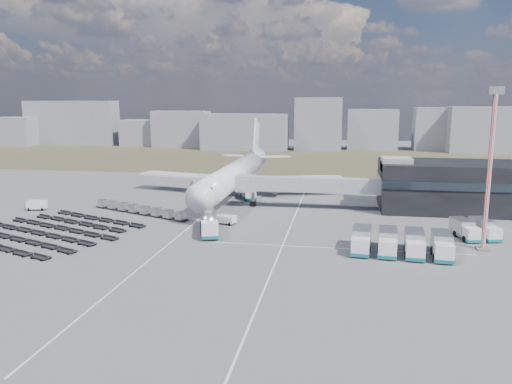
# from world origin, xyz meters

# --- Properties ---
(ground) EXTENTS (420.00, 420.00, 0.00)m
(ground) POSITION_xyz_m (0.00, 0.00, 0.00)
(ground) COLOR #565659
(ground) RESTS_ON ground
(grass_strip) EXTENTS (420.00, 90.00, 0.01)m
(grass_strip) POSITION_xyz_m (0.00, 110.00, 0.01)
(grass_strip) COLOR #443D28
(grass_strip) RESTS_ON ground
(lane_markings) EXTENTS (47.12, 110.00, 0.01)m
(lane_markings) POSITION_xyz_m (9.77, 3.00, 0.01)
(lane_markings) COLOR silver
(lane_markings) RESTS_ON ground
(terminal) EXTENTS (30.40, 16.40, 11.00)m
(terminal) POSITION_xyz_m (47.77, 23.96, 5.25)
(terminal) COLOR black
(terminal) RESTS_ON ground
(jet_bridge) EXTENTS (30.30, 3.80, 7.05)m
(jet_bridge) POSITION_xyz_m (15.90, 20.42, 5.05)
(jet_bridge) COLOR #939399
(jet_bridge) RESTS_ON ground
(airliner) EXTENTS (51.59, 64.53, 17.62)m
(airliner) POSITION_xyz_m (0.00, 32.38, 5.29)
(airliner) COLOR white
(airliner) RESTS_ON ground
(skyline) EXTENTS (305.59, 26.09, 24.01)m
(skyline) POSITION_xyz_m (13.43, 151.23, 9.80)
(skyline) COLOR gray
(skyline) RESTS_ON ground
(fuel_tanker) EXTENTS (5.99, 11.65, 3.65)m
(fuel_tanker) POSITION_xyz_m (2.56, -2.38, 1.83)
(fuel_tanker) COLOR white
(fuel_tanker) RESTS_ON ground
(pushback_tug) EXTENTS (4.01, 2.88, 1.59)m
(pushback_tug) POSITION_xyz_m (4.00, 4.07, 0.80)
(pushback_tug) COLOR white
(pushback_tug) RESTS_ON ground
(utility_van) EXTENTS (4.14, 2.54, 2.10)m
(utility_van) POSITION_xyz_m (-37.53, 9.06, 1.05)
(utility_van) COLOR white
(utility_van) RESTS_ON ground
(catering_truck) EXTENTS (4.82, 6.84, 2.91)m
(catering_truck) POSITION_xyz_m (3.67, 28.27, 1.49)
(catering_truck) COLOR white
(catering_truck) RESTS_ON ground
(service_trucks_near) EXTENTS (14.88, 9.03, 3.17)m
(service_trucks_near) POSITION_xyz_m (33.85, -9.44, 1.72)
(service_trucks_near) COLOR white
(service_trucks_near) RESTS_ON ground
(service_trucks_far) EXTENTS (7.29, 8.13, 2.80)m
(service_trucks_far) POSITION_xyz_m (46.94, 1.71, 1.52)
(service_trucks_far) COLOR white
(service_trucks_far) RESTS_ON ground
(uld_row) EXTENTS (23.01, 11.05, 1.65)m
(uld_row) POSITION_xyz_m (-15.00, 9.13, 0.99)
(uld_row) COLOR black
(uld_row) RESTS_ON ground
(baggage_dollies) EXTENTS (32.36, 30.39, 0.72)m
(baggage_dollies) POSITION_xyz_m (-25.10, -6.94, 0.36)
(baggage_dollies) COLOR black
(baggage_dollies) RESTS_ON ground
(floodlight_mast) EXTENTS (2.34, 1.89, 24.53)m
(floodlight_mast) POSITION_xyz_m (46.55, -5.00, 12.30)
(floodlight_mast) COLOR red
(floodlight_mast) RESTS_ON ground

